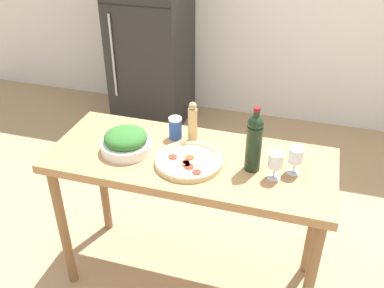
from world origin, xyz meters
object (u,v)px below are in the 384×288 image
(refrigerator, at_px, (151,37))
(wine_glass_near, at_px, (276,162))
(wine_bottle, at_px, (254,142))
(salad_bowl, at_px, (126,141))
(pepper_mill, at_px, (193,122))
(salt_canister, at_px, (175,128))
(wine_glass_far, at_px, (296,157))
(homemade_pizza, at_px, (189,161))

(refrigerator, xyz_separation_m, wine_glass_near, (1.39, -1.95, 0.14))
(wine_bottle, distance_m, salad_bowl, 0.67)
(pepper_mill, height_order, salt_canister, pepper_mill)
(salt_canister, bearing_deg, wine_glass_far, -12.78)
(wine_glass_near, xyz_separation_m, salt_canister, (-0.57, 0.22, -0.03))
(wine_glass_far, relative_size, salt_canister, 1.12)
(wine_bottle, height_order, salad_bowl, wine_bottle)
(wine_glass_near, height_order, pepper_mill, pepper_mill)
(wine_glass_near, distance_m, pepper_mill, 0.52)
(homemade_pizza, height_order, salt_canister, salt_canister)
(refrigerator, distance_m, homemade_pizza, 2.17)
(wine_glass_near, bearing_deg, salt_canister, 159.05)
(pepper_mill, relative_size, salt_canister, 1.87)
(refrigerator, xyz_separation_m, pepper_mill, (0.92, -1.72, 0.16))
(wine_bottle, distance_m, homemade_pizza, 0.35)
(refrigerator, relative_size, wine_glass_far, 12.06)
(pepper_mill, distance_m, homemade_pizza, 0.25)
(wine_bottle, xyz_separation_m, salt_canister, (-0.46, 0.17, -0.10))
(wine_bottle, height_order, salt_canister, wine_bottle)
(pepper_mill, bearing_deg, salad_bowl, -146.84)
(homemade_pizza, bearing_deg, wine_glass_far, 7.96)
(wine_glass_far, bearing_deg, wine_glass_near, -141.59)
(wine_glass_near, height_order, salad_bowl, wine_glass_near)
(wine_bottle, bearing_deg, salad_bowl, -177.81)
(wine_glass_far, relative_size, salad_bowl, 0.52)
(refrigerator, height_order, wine_bottle, refrigerator)
(pepper_mill, relative_size, salad_bowl, 0.87)
(homemade_pizza, bearing_deg, salt_canister, 122.89)
(wine_glass_far, bearing_deg, salad_bowl, -176.76)
(homemade_pizza, relative_size, salt_canister, 2.75)
(salad_bowl, bearing_deg, wine_glass_near, -1.49)
(refrigerator, distance_m, wine_bottle, 2.30)
(refrigerator, bearing_deg, salad_bowl, -72.35)
(refrigerator, bearing_deg, homemade_pizza, -63.68)
(pepper_mill, bearing_deg, salt_canister, -179.61)
(salt_canister, bearing_deg, pepper_mill, 0.39)
(pepper_mill, bearing_deg, wine_glass_near, -24.89)
(wine_glass_near, bearing_deg, wine_bottle, 158.23)
(wine_glass_far, xyz_separation_m, salad_bowl, (-0.87, -0.05, -0.04))
(wine_glass_far, distance_m, pepper_mill, 0.58)
(refrigerator, xyz_separation_m, wine_glass_far, (1.48, -1.88, 0.14))
(wine_glass_far, relative_size, pepper_mill, 0.60)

